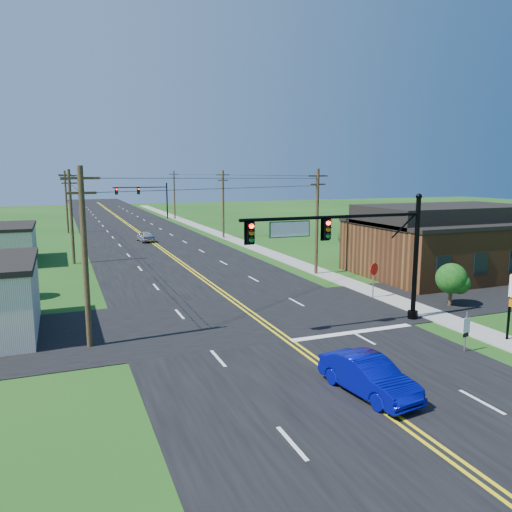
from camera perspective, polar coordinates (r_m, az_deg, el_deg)
name	(u,v)px	position (r m, az deg, el deg)	size (l,w,h in m)	color
ground	(362,398)	(20.56, 12.07, -15.61)	(260.00, 260.00, 0.00)	#174112
road_main	(148,240)	(66.80, -12.29, 1.83)	(16.00, 220.00, 0.04)	black
road_cross	(252,316)	(30.60, -0.50, -6.90)	(70.00, 10.00, 0.04)	black
sidewalk	(250,246)	(59.88, -0.74, 1.21)	(2.00, 160.00, 0.08)	gray
signal_mast_main	(351,244)	(28.00, 10.79, 1.31)	(11.30, 0.60, 7.48)	black
signal_mast_far	(144,195)	(96.66, -12.70, 6.81)	(10.98, 0.60, 7.48)	black
brick_building	(444,247)	(45.69, 20.69, 0.94)	(14.20, 11.20, 4.70)	brown
utility_pole_left_a	(85,254)	(25.72, -18.98, 0.18)	(1.80, 0.28, 9.00)	#362818
utility_pole_left_b	(71,215)	(50.57, -20.36, 4.43)	(1.80, 0.28, 9.00)	#362818
utility_pole_left_c	(66,200)	(77.51, -20.86, 5.95)	(1.80, 0.28, 9.00)	#362818
utility_pole_right_a	(317,220)	(42.75, 6.98, 4.13)	(1.80, 0.28, 9.00)	#362818
utility_pole_right_b	(223,203)	(66.70, -3.77, 6.08)	(1.80, 0.28, 9.00)	#362818
utility_pole_right_c	(174,194)	(95.67, -9.32, 6.99)	(1.80, 0.28, 9.00)	#362818
tree_right_back	(353,236)	(49.54, 11.04, 2.28)	(3.00, 3.00, 4.10)	#362818
shrub_corner	(451,279)	(34.93, 21.42, -2.41)	(2.00, 2.00, 2.86)	#362818
tree_left	(9,269)	(38.12, -26.42, -1.32)	(2.40, 2.40, 3.37)	#362818
blue_car	(368,377)	(20.61, 12.73, -13.30)	(1.59, 4.55, 1.50)	#060A93
distant_car	(145,237)	(64.82, -12.53, 2.18)	(1.60, 3.98, 1.36)	#A7A6AB
route_sign	(466,329)	(26.48, 22.89, -7.68)	(0.50, 0.12, 2.02)	slate
stop_sign	(374,273)	(35.46, 13.32, -1.87)	(0.86, 0.36, 2.54)	slate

